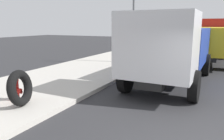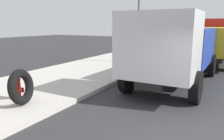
{
  "view_description": "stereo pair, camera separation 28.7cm",
  "coord_description": "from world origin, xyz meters",
  "px_view_note": "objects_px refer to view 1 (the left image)",
  "views": [
    {
      "loc": [
        -4.73,
        -0.2,
        2.58
      ],
      "look_at": [
        1.45,
        2.83,
        1.18
      ],
      "focal_mm": 36.11,
      "sensor_mm": 36.0,
      "label": 1
    },
    {
      "loc": [
        -4.6,
        -0.46,
        2.58
      ],
      "look_at": [
        1.45,
        2.83,
        1.18
      ],
      "focal_mm": 36.11,
      "sensor_mm": 36.0,
      "label": 2
    }
  ],
  "objects_px": {
    "fire_hydrant": "(16,88)",
    "dump_truck_blue": "(172,47)",
    "loose_tire": "(20,88)",
    "dump_truck_yellow": "(210,39)",
    "street_light_pole": "(133,21)"
  },
  "relations": [
    {
      "from": "dump_truck_blue",
      "to": "street_light_pole",
      "type": "bearing_deg",
      "value": 40.91
    },
    {
      "from": "fire_hydrant",
      "to": "dump_truck_blue",
      "type": "xyz_separation_m",
      "value": [
        4.95,
        -3.92,
        1.04
      ]
    },
    {
      "from": "dump_truck_yellow",
      "to": "street_light_pole",
      "type": "xyz_separation_m",
      "value": [
        -3.26,
        4.34,
        1.16
      ]
    },
    {
      "from": "street_light_pole",
      "to": "loose_tire",
      "type": "bearing_deg",
      "value": 178.93
    },
    {
      "from": "fire_hydrant",
      "to": "loose_tire",
      "type": "relative_size",
      "value": 0.71
    },
    {
      "from": "dump_truck_yellow",
      "to": "dump_truck_blue",
      "type": "bearing_deg",
      "value": 170.96
    },
    {
      "from": "fire_hydrant",
      "to": "dump_truck_blue",
      "type": "height_order",
      "value": "dump_truck_blue"
    },
    {
      "from": "loose_tire",
      "to": "street_light_pole",
      "type": "distance_m",
      "value": 9.2
    },
    {
      "from": "dump_truck_blue",
      "to": "dump_truck_yellow",
      "type": "xyz_separation_m",
      "value": [
        6.98,
        -1.11,
        0.0
      ]
    },
    {
      "from": "loose_tire",
      "to": "street_light_pole",
      "type": "relative_size",
      "value": 0.21
    },
    {
      "from": "street_light_pole",
      "to": "dump_truck_blue",
      "type": "bearing_deg",
      "value": -139.09
    },
    {
      "from": "loose_tire",
      "to": "fire_hydrant",
      "type": "bearing_deg",
      "value": 61.15
    },
    {
      "from": "dump_truck_blue",
      "to": "street_light_pole",
      "type": "xyz_separation_m",
      "value": [
        3.72,
        3.23,
        1.16
      ]
    },
    {
      "from": "loose_tire",
      "to": "street_light_pole",
      "type": "height_order",
      "value": "street_light_pole"
    },
    {
      "from": "loose_tire",
      "to": "dump_truck_yellow",
      "type": "distance_m",
      "value": 13.05
    }
  ]
}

